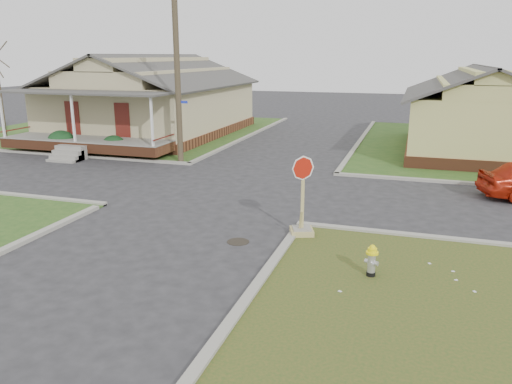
% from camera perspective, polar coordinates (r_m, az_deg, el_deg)
% --- Properties ---
extents(ground, '(120.00, 120.00, 0.00)m').
position_cam_1_polar(ground, '(15.65, -9.05, -4.14)').
color(ground, '#28272A').
rests_on(ground, ground).
extents(verge_far_left, '(19.00, 19.00, 0.05)m').
position_cam_1_polar(verge_far_left, '(37.23, -14.65, 6.92)').
color(verge_far_left, '#294D1B').
rests_on(verge_far_left, ground).
extents(curbs, '(80.00, 40.00, 0.12)m').
position_cam_1_polar(curbs, '(20.03, -2.67, 0.37)').
color(curbs, '#99978A').
rests_on(curbs, ground).
extents(manhole, '(0.64, 0.64, 0.01)m').
position_cam_1_polar(manhole, '(14.39, -2.06, -5.70)').
color(manhole, black).
rests_on(manhole, ground).
extents(corner_house, '(10.10, 15.50, 5.30)m').
position_cam_1_polar(corner_house, '(34.33, -11.77, 10.21)').
color(corner_house, brown).
rests_on(corner_house, ground).
extents(side_house_yellow, '(7.60, 11.60, 4.70)m').
position_cam_1_polar(side_house_yellow, '(29.95, 24.10, 8.32)').
color(side_house_yellow, brown).
rests_on(side_house_yellow, ground).
extents(utility_pole, '(1.80, 0.28, 9.00)m').
position_cam_1_polar(utility_pole, '(24.61, -9.01, 13.99)').
color(utility_pole, '#3F3324').
rests_on(utility_pole, ground).
extents(tree_far_left, '(0.22, 0.22, 4.90)m').
position_cam_1_polar(tree_far_left, '(35.39, -27.16, 9.37)').
color(tree_far_left, '#3F3324').
rests_on(tree_far_left, verge_far_left).
extents(fire_hydrant, '(0.30, 0.30, 0.79)m').
position_cam_1_polar(fire_hydrant, '(12.31, 13.09, -7.45)').
color(fire_hydrant, black).
rests_on(fire_hydrant, ground).
extents(stop_sign, '(0.67, 0.66, 2.37)m').
position_cam_1_polar(stop_sign, '(14.74, 5.28, -2.94)').
color(stop_sign, tan).
rests_on(stop_sign, ground).
extents(hedge_left, '(1.52, 1.24, 1.16)m').
position_cam_1_polar(hedge_left, '(29.28, -21.34, 5.38)').
color(hedge_left, '#163D1A').
rests_on(hedge_left, verge_far_left).
extents(hedge_right, '(1.37, 1.12, 1.05)m').
position_cam_1_polar(hedge_right, '(27.72, -15.93, 5.22)').
color(hedge_right, '#163D1A').
rests_on(hedge_right, verge_far_left).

